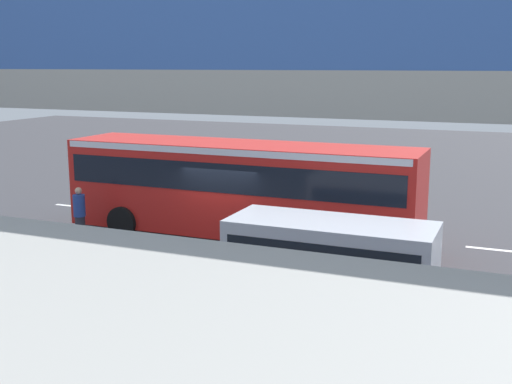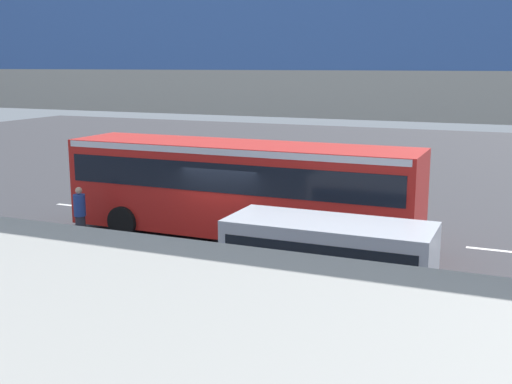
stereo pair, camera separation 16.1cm
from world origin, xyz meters
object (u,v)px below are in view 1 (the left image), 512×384
city_bus (240,183)px  pedestrian (80,215)px  traffic_sign (281,172)px  parked_van (331,257)px

city_bus → pedestrian: bearing=26.2°
traffic_sign → city_bus: bearing=78.6°
pedestrian → traffic_sign: (-5.10, -4.73, 1.00)m
city_bus → pedestrian: city_bus is taller
city_bus → parked_van: size_ratio=2.40×
traffic_sign → parked_van: bearing=118.9°
parked_van → pedestrian: parked_van is taller
parked_van → city_bus: bearing=-46.0°
city_bus → traffic_sign: city_bus is taller
city_bus → pedestrian: size_ratio=6.44×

